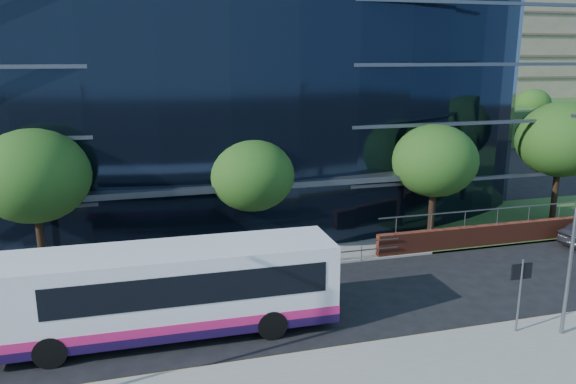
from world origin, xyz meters
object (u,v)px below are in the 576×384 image
object	(u,v)px
street_sign	(521,280)
streetlight_east	(575,221)
tree_dist_f	(533,104)
city_bus	(172,290)
tree_far_d	(561,140)
tree_far_c	(435,161)
tree_dist_e	(427,105)
tree_far_a	(34,176)
tree_far_b	(252,175)

from	to	relation	value
street_sign	streetlight_east	world-z (taller)	streetlight_east
tree_dist_f	city_bus	size ratio (longest dim) A/B	0.49
street_sign	tree_far_d	world-z (taller)	tree_far_d
tree_dist_f	streetlight_east	world-z (taller)	streetlight_east
tree_far_c	streetlight_east	size ratio (longest dim) A/B	0.81
tree_dist_e	streetlight_east	xyz separation A→B (m)	(-18.00, -42.17, -0.10)
street_sign	tree_dist_e	size ratio (longest dim) A/B	0.43
tree_far_a	tree_dist_f	xyz separation A→B (m)	(53.00, 33.00, -0.65)
tree_far_d	tree_dist_e	distance (m)	31.06
tree_far_c	streetlight_east	distance (m)	11.22
tree_far_d	tree_far_b	bearing A→B (deg)	-178.49
tree_far_d	tree_dist_f	world-z (taller)	tree_far_d
street_sign	tree_far_b	xyz separation A→B (m)	(-7.50, 11.09, 2.06)
streetlight_east	city_bus	distance (m)	14.52
streetlight_east	city_bus	size ratio (longest dim) A/B	0.65
tree_far_b	streetlight_east	size ratio (longest dim) A/B	0.76
tree_far_a	city_bus	xyz separation A→B (m)	(5.33, -7.08, -3.10)
tree_far_c	tree_dist_e	distance (m)	35.36
tree_far_d	street_sign	bearing A→B (deg)	-134.78
street_sign	tree_far_a	bearing A→B (deg)	148.83
tree_far_a	tree_far_b	distance (m)	10.03
tree_far_b	street_sign	bearing A→B (deg)	-55.92
tree_dist_e	tree_far_d	bearing A→B (deg)	-104.93
tree_far_d	city_bus	distance (m)	25.24
tree_dist_e	city_bus	bearing A→B (deg)	-129.75
street_sign	tree_dist_e	world-z (taller)	tree_dist_e
tree_far_d	tree_dist_e	xyz separation A→B (m)	(8.00, 30.00, -0.65)
tree_far_b	tree_dist_f	world-z (taller)	same
tree_far_d	city_bus	xyz separation A→B (m)	(-23.67, -8.08, -3.43)
tree_far_c	tree_dist_e	xyz separation A→B (m)	(17.00, 31.00, 0.00)
tree_far_b	tree_far_c	size ratio (longest dim) A/B	0.93
street_sign	tree_dist_f	size ratio (longest dim) A/B	0.46
tree_far_b	streetlight_east	xyz separation A→B (m)	(9.00, -11.67, 0.23)
streetlight_east	city_bus	bearing A→B (deg)	163.31
tree_far_a	tree_dist_f	distance (m)	62.44
tree_far_d	tree_dist_f	distance (m)	40.01
tree_dist_f	tree_far_a	bearing A→B (deg)	-148.09
city_bus	streetlight_east	bearing A→B (deg)	-15.67
tree_dist_f	city_bus	world-z (taller)	tree_dist_f
street_sign	tree_far_b	size ratio (longest dim) A/B	0.46
tree_dist_f	streetlight_east	size ratio (longest dim) A/B	0.76
tree_far_d	tree_dist_f	bearing A→B (deg)	53.13
tree_far_d	streetlight_east	xyz separation A→B (m)	(-10.00, -12.17, -0.75)
tree_far_a	tree_far_d	size ratio (longest dim) A/B	0.94
street_sign	streetlight_east	size ratio (longest dim) A/B	0.35
streetlight_east	city_bus	xyz separation A→B (m)	(-13.67, 4.10, -2.68)
tree_dist_e	tree_far_a	bearing A→B (deg)	-140.04
tree_dist_f	tree_far_b	bearing A→B (deg)	-142.92
tree_dist_f	city_bus	distance (m)	62.33
tree_far_c	tree_far_d	bearing A→B (deg)	6.34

